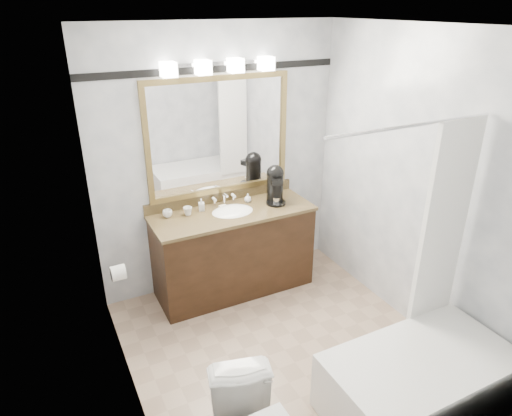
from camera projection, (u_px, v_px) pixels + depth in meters
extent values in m
cube|color=#9F836B|center=(285.00, 350.00, 3.78)|extent=(2.40, 2.60, 0.01)
cube|color=white|center=(296.00, 25.00, 2.75)|extent=(2.40, 2.60, 0.01)
cube|color=silver|center=(219.00, 162.00, 4.32)|extent=(2.40, 0.01, 2.50)
cube|color=silver|center=(427.00, 315.00, 2.20)|extent=(2.40, 0.01, 2.50)
cube|color=silver|center=(118.00, 251.00, 2.77)|extent=(0.01, 2.60, 2.50)
cube|color=silver|center=(415.00, 186.00, 3.76)|extent=(0.01, 2.60, 2.50)
cube|color=black|center=(234.00, 252.00, 4.43)|extent=(1.50, 0.55, 0.82)
cube|color=olive|center=(233.00, 213.00, 4.26)|extent=(1.53, 0.58, 0.03)
cube|color=olive|center=(221.00, 196.00, 4.45)|extent=(1.53, 0.03, 0.10)
ellipsoid|color=white|center=(233.00, 214.00, 4.27)|extent=(0.44, 0.34, 0.14)
cube|color=olive|center=(217.00, 78.00, 3.99)|extent=(1.40, 0.04, 0.05)
cube|color=olive|center=(221.00, 189.00, 4.42)|extent=(1.40, 0.04, 0.05)
cube|color=olive|center=(147.00, 146.00, 3.92)|extent=(0.05, 0.04, 1.00)
cube|color=olive|center=(283.00, 128.00, 4.48)|extent=(0.05, 0.04, 1.00)
cube|color=white|center=(219.00, 136.00, 4.21)|extent=(1.30, 0.01, 1.00)
cube|color=silver|center=(217.00, 63.00, 3.93)|extent=(0.90, 0.05, 0.03)
cube|color=white|center=(168.00, 70.00, 3.71)|extent=(0.12, 0.12, 0.12)
cube|color=white|center=(203.00, 67.00, 3.83)|extent=(0.12, 0.12, 0.12)
cube|color=white|center=(236.00, 65.00, 3.96)|extent=(0.12, 0.12, 0.12)
cube|color=white|center=(266.00, 63.00, 4.08)|extent=(0.12, 0.12, 0.12)
cube|color=black|center=(216.00, 69.00, 3.97)|extent=(2.40, 0.01, 0.06)
cube|color=white|center=(419.00, 383.00, 3.15)|extent=(1.30, 0.72, 0.45)
cylinder|color=silver|center=(414.00, 125.00, 2.75)|extent=(1.30, 0.02, 0.02)
cube|color=white|center=(444.00, 227.00, 3.24)|extent=(0.40, 0.04, 1.55)
cylinder|color=white|center=(118.00, 273.00, 3.56)|extent=(0.11, 0.12, 0.12)
cylinder|color=black|center=(276.00, 203.00, 4.41)|extent=(0.19, 0.19, 0.02)
cylinder|color=black|center=(275.00, 187.00, 4.41)|extent=(0.16, 0.16, 0.28)
sphere|color=black|center=(275.00, 173.00, 4.35)|extent=(0.17, 0.17, 0.17)
cube|color=black|center=(277.00, 181.00, 4.30)|extent=(0.14, 0.14, 0.05)
cylinder|color=silver|center=(276.00, 200.00, 4.38)|extent=(0.06, 0.06, 0.06)
imported|color=white|center=(168.00, 214.00, 4.13)|extent=(0.11, 0.11, 0.07)
imported|color=white|center=(188.00, 211.00, 4.17)|extent=(0.10, 0.10, 0.08)
imported|color=white|center=(201.00, 205.00, 4.25)|extent=(0.06, 0.07, 0.12)
imported|color=white|center=(248.00, 198.00, 4.43)|extent=(0.08, 0.08, 0.09)
cube|color=beige|center=(223.00, 206.00, 4.33)|extent=(0.08, 0.05, 0.02)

